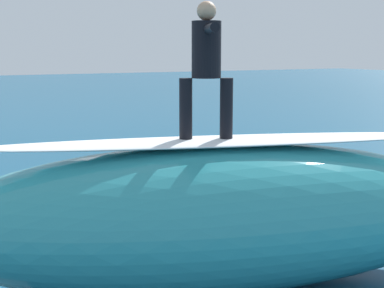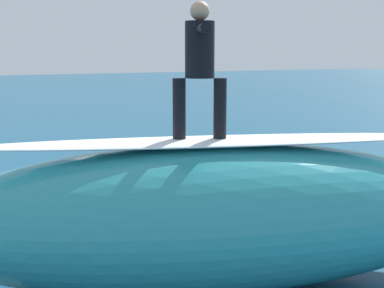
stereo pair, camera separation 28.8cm
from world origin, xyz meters
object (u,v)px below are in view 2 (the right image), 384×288
at_px(surfer_riding, 200,60).
at_px(surfer_paddling, 187,179).
at_px(surfboard_paddling, 188,186).
at_px(surfboard_riding, 200,142).

xyz_separation_m(surfer_riding, surfer_paddling, (-2.09, -4.62, -2.63)).
relative_size(surfer_riding, surfboard_paddling, 0.66).
bearing_deg(surfer_riding, surfer_paddling, -91.35).
relative_size(surfboard_riding, surfboard_paddling, 0.81).
bearing_deg(surfboard_riding, surfer_paddling, -91.35).
bearing_deg(surfboard_paddling, surfer_paddling, -180.00).
distance_m(surfboard_riding, surfer_riding, 1.00).
bearing_deg(surfer_paddling, surfboard_riding, -173.97).
xyz_separation_m(surfboard_riding, surfer_paddling, (-2.09, -4.62, -1.63)).
bearing_deg(surfer_riding, surfboard_riding, -67.01).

